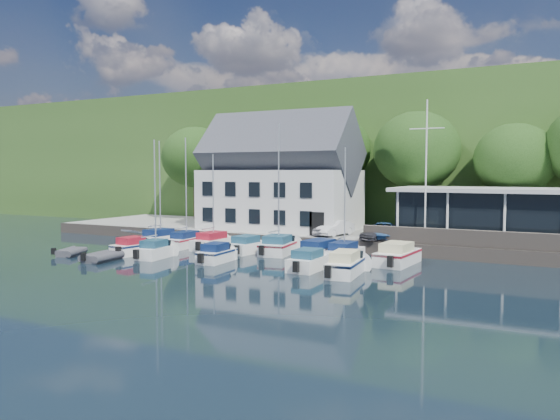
% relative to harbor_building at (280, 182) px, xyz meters
% --- Properties ---
extents(ground, '(180.00, 180.00, 0.00)m').
position_rel_harbor_building_xyz_m(ground, '(7.00, -16.50, -5.35)').
color(ground, black).
rests_on(ground, ground).
extents(quay, '(60.00, 13.00, 1.00)m').
position_rel_harbor_building_xyz_m(quay, '(7.00, 1.00, -4.85)').
color(quay, gray).
rests_on(quay, ground).
extents(quay_face, '(60.00, 0.30, 1.00)m').
position_rel_harbor_building_xyz_m(quay_face, '(7.00, -5.50, -4.85)').
color(quay_face, '#60554D').
rests_on(quay_face, ground).
extents(hillside, '(160.00, 75.00, 16.00)m').
position_rel_harbor_building_xyz_m(hillside, '(7.00, 45.50, 2.65)').
color(hillside, '#2B481B').
rests_on(hillside, ground).
extents(field_patch, '(50.00, 30.00, 0.30)m').
position_rel_harbor_building_xyz_m(field_patch, '(15.00, 53.50, 10.80)').
color(field_patch, '#525A2D').
rests_on(field_patch, hillside).
extents(harbor_building, '(14.40, 8.20, 8.70)m').
position_rel_harbor_building_xyz_m(harbor_building, '(0.00, 0.00, 0.00)').
color(harbor_building, silver).
rests_on(harbor_building, quay).
extents(club_pavilion, '(13.20, 7.20, 4.10)m').
position_rel_harbor_building_xyz_m(club_pavilion, '(18.00, -0.50, -2.30)').
color(club_pavilion, black).
rests_on(club_pavilion, quay).
extents(seawall, '(18.00, 0.50, 1.20)m').
position_rel_harbor_building_xyz_m(seawall, '(19.00, -5.10, -3.75)').
color(seawall, '#60554D').
rests_on(seawall, quay).
extents(gangway, '(1.20, 6.00, 1.40)m').
position_rel_harbor_building_xyz_m(gangway, '(-9.50, -7.50, -5.35)').
color(gangway, silver).
rests_on(gangway, ground).
extents(car_silver, '(1.81, 3.88, 1.29)m').
position_rel_harbor_building_xyz_m(car_silver, '(5.99, -3.13, -3.71)').
color(car_silver, '#B1B0B5').
rests_on(car_silver, quay).
extents(car_white, '(2.27, 4.11, 1.28)m').
position_rel_harbor_building_xyz_m(car_white, '(6.81, -3.10, -3.71)').
color(car_white, silver).
rests_on(car_white, quay).
extents(car_dgrey, '(2.66, 4.11, 1.11)m').
position_rel_harbor_building_xyz_m(car_dgrey, '(10.84, -4.09, -3.80)').
color(car_dgrey, '#313035').
rests_on(car_dgrey, quay).
extents(car_blue, '(2.46, 4.32, 1.39)m').
position_rel_harbor_building_xyz_m(car_blue, '(11.02, -3.34, -3.65)').
color(car_blue, '#305992').
rests_on(car_blue, quay).
extents(flagpole, '(2.58, 0.20, 10.74)m').
position_rel_harbor_building_xyz_m(flagpole, '(14.45, -4.10, 1.02)').
color(flagpole, silver).
rests_on(flagpole, quay).
extents(tree_0, '(7.65, 7.65, 10.46)m').
position_rel_harbor_building_xyz_m(tree_0, '(-13.48, 5.13, 0.88)').
color(tree_0, black).
rests_on(tree_0, quay).
extents(tree_1, '(7.92, 7.92, 10.83)m').
position_rel_harbor_building_xyz_m(tree_1, '(-4.92, 5.33, 1.06)').
color(tree_1, black).
rests_on(tree_1, quay).
extents(tree_2, '(8.18, 8.18, 11.19)m').
position_rel_harbor_building_xyz_m(tree_2, '(2.67, 5.83, 1.24)').
color(tree_2, black).
rests_on(tree_2, quay).
extents(tree_3, '(8.03, 8.03, 10.97)m').
position_rel_harbor_building_xyz_m(tree_3, '(11.51, 5.41, 1.13)').
color(tree_3, black).
rests_on(tree_3, quay).
extents(tree_4, '(7.01, 7.01, 9.58)m').
position_rel_harbor_building_xyz_m(tree_4, '(19.90, 6.03, 0.44)').
color(tree_4, black).
rests_on(tree_4, quay).
extents(boat_r1_0, '(2.71, 6.37, 8.67)m').
position_rel_harbor_building_xyz_m(boat_r1_0, '(-7.24, -8.65, -1.02)').
color(boat_r1_0, silver).
rests_on(boat_r1_0, ground).
extents(boat_r1_1, '(1.94, 6.27, 8.34)m').
position_rel_harbor_building_xyz_m(boat_r1_1, '(-4.42, -8.70, -1.18)').
color(boat_r1_1, silver).
rests_on(boat_r1_1, ground).
extents(boat_r1_2, '(2.26, 6.31, 8.76)m').
position_rel_harbor_building_xyz_m(boat_r1_2, '(-1.77, -8.57, -0.97)').
color(boat_r1_2, silver).
rests_on(boat_r1_2, ground).
extents(boat_r1_3, '(2.45, 5.20, 1.39)m').
position_rel_harbor_building_xyz_m(boat_r1_3, '(1.81, -9.20, -4.66)').
color(boat_r1_3, silver).
rests_on(boat_r1_3, ground).
extents(boat_r1_4, '(2.92, 6.02, 9.14)m').
position_rel_harbor_building_xyz_m(boat_r1_4, '(4.31, -8.65, -0.78)').
color(boat_r1_4, silver).
rests_on(boat_r1_4, ground).
extents(boat_r1_5, '(2.75, 6.81, 1.45)m').
position_rel_harbor_building_xyz_m(boat_r1_5, '(8.08, -9.45, -4.62)').
color(boat_r1_5, silver).
rests_on(boat_r1_5, ground).
extents(boat_r1_6, '(2.07, 5.74, 8.44)m').
position_rel_harbor_building_xyz_m(boat_r1_6, '(9.92, -9.28, -1.13)').
color(boat_r1_6, silver).
rests_on(boat_r1_6, ground).
extents(boat_r1_7, '(2.68, 6.63, 1.54)m').
position_rel_harbor_building_xyz_m(boat_r1_7, '(13.71, -9.07, -4.58)').
color(boat_r1_7, silver).
rests_on(boat_r1_7, ground).
extents(boat_r2_0, '(2.36, 4.95, 1.39)m').
position_rel_harbor_building_xyz_m(boat_r2_0, '(-5.51, -14.01, -4.65)').
color(boat_r2_0, silver).
rests_on(boat_r2_0, ground).
extents(boat_r2_1, '(2.26, 5.05, 8.37)m').
position_rel_harbor_building_xyz_m(boat_r2_1, '(-2.89, -14.45, -1.16)').
color(boat_r2_1, silver).
rests_on(boat_r2_1, ground).
extents(boat_r2_2, '(1.93, 4.84, 1.37)m').
position_rel_harbor_building_xyz_m(boat_r2_2, '(2.10, -13.89, -4.66)').
color(boat_r2_2, silver).
rests_on(boat_r2_2, ground).
extents(boat_r2_3, '(1.92, 5.17, 1.39)m').
position_rel_harbor_building_xyz_m(boat_r2_3, '(9.17, -13.79, -4.66)').
color(boat_r2_3, silver).
rests_on(boat_r2_3, ground).
extents(boat_r2_4, '(2.40, 6.39, 1.51)m').
position_rel_harbor_building_xyz_m(boat_r2_4, '(11.90, -14.26, -4.59)').
color(boat_r2_4, silver).
rests_on(boat_r2_4, ground).
extents(dinghy_0, '(2.62, 3.28, 0.67)m').
position_rel_harbor_building_xyz_m(dinghy_0, '(-9.57, -16.29, -5.02)').
color(dinghy_0, '#38383E').
rests_on(dinghy_0, ground).
extents(dinghy_1, '(2.33, 3.45, 0.75)m').
position_rel_harbor_building_xyz_m(dinghy_1, '(-5.51, -17.20, -4.97)').
color(dinghy_1, '#38383E').
rests_on(dinghy_1, ground).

